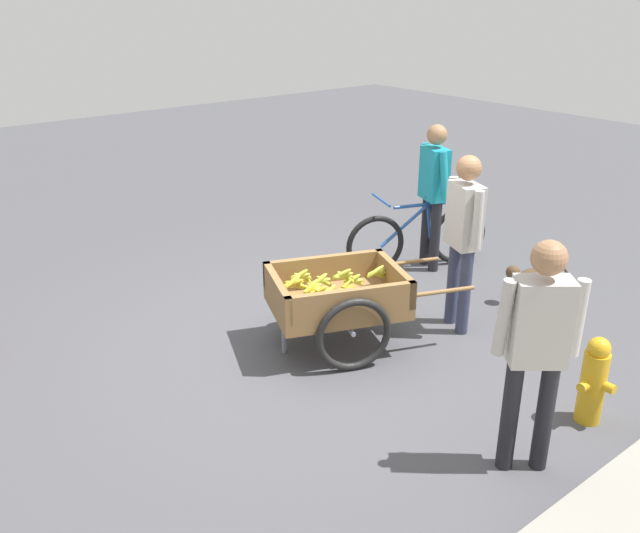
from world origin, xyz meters
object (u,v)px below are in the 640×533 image
at_px(fruit_cart, 338,299).
at_px(bystander_person, 538,339).
at_px(dog, 535,277).
at_px(bicycle, 418,238).
at_px(cyclist_person, 434,185).
at_px(fire_hydrant, 593,380).
at_px(vendor_person, 464,228).

xyz_separation_m(fruit_cart, bystander_person, (0.11, 1.99, 0.50)).
relative_size(dog, bystander_person, 0.38).
bearing_deg(bystander_person, fruit_cart, -93.05).
bearing_deg(bicycle, fruit_cart, 23.41).
bearing_deg(dog, cyclist_person, -84.38).
relative_size(cyclist_person, bystander_person, 1.01).
xyz_separation_m(fruit_cart, dog, (-2.06, 0.54, -0.17)).
bearing_deg(bystander_person, fire_hydrant, -179.48).
xyz_separation_m(vendor_person, bystander_person, (1.17, 1.56, -0.02)).
xyz_separation_m(dog, fire_hydrant, (1.37, 1.44, 0.06)).
height_order(bicycle, cyclist_person, cyclist_person).
height_order(bicycle, fire_hydrant, bicycle).
height_order(fruit_cart, bicycle, bicycle).
distance_m(bicycle, fire_hydrant, 2.97).
height_order(vendor_person, bicycle, vendor_person).
relative_size(bicycle, cyclist_person, 0.99).
xyz_separation_m(cyclist_person, fire_hydrant, (1.25, 2.70, -0.61)).
distance_m(fruit_cart, cyclist_person, 2.13).
height_order(fruit_cart, bystander_person, bystander_person).
bearing_deg(vendor_person, cyclist_person, -127.33).
distance_m(vendor_person, dog, 1.22).
relative_size(vendor_person, dog, 2.67).
height_order(dog, fire_hydrant, fire_hydrant).
height_order(cyclist_person, bystander_person, cyclist_person).
distance_m(vendor_person, bystander_person, 1.95).
xyz_separation_m(bicycle, dog, (-0.27, 1.32, -0.08)).
bearing_deg(bicycle, bystander_person, 55.46).
bearing_deg(vendor_person, bicycle, -121.39).
xyz_separation_m(bicycle, fire_hydrant, (1.11, 2.76, -0.02)).
relative_size(fruit_cart, vendor_person, 1.13).
bearing_deg(fire_hydrant, bicycle, -111.89).
distance_m(bicycle, dog, 1.35).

